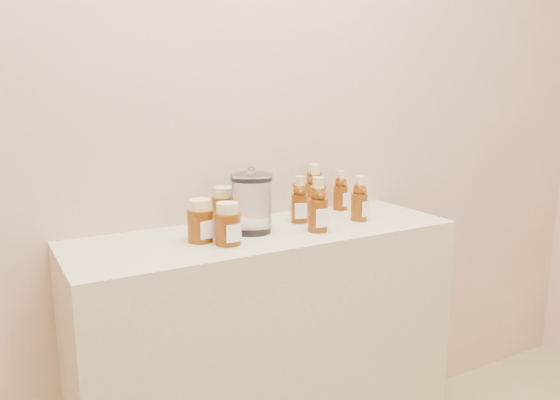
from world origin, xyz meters
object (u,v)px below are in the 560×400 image
display_table (267,365)px  glass_canister (252,201)px  bear_bottle_front_left (318,201)px  honey_jar_left (200,220)px  bear_bottle_back_left (300,196)px

display_table → glass_canister: 0.55m
display_table → bear_bottle_front_left: (0.14, -0.08, 0.54)m
honey_jar_left → glass_canister: bearing=-4.4°
bear_bottle_front_left → honey_jar_left: (-0.35, 0.07, -0.03)m
bear_bottle_front_left → honey_jar_left: bearing=174.0°
bear_bottle_front_left → honey_jar_left: size_ratio=1.55×
bear_bottle_back_left → bear_bottle_front_left: bearing=-71.6°
bear_bottle_front_left → glass_canister: 0.20m
bear_bottle_front_left → glass_canister: bearing=158.9°
honey_jar_left → glass_canister: (0.17, 0.02, 0.04)m
honey_jar_left → glass_canister: glass_canister is taller
bear_bottle_back_left → bear_bottle_front_left: 0.12m
bear_bottle_back_left → display_table: bearing=-138.9°
bear_bottle_front_left → honey_jar_left: bear_bottle_front_left is taller
bear_bottle_back_left → honey_jar_left: bearing=-148.2°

